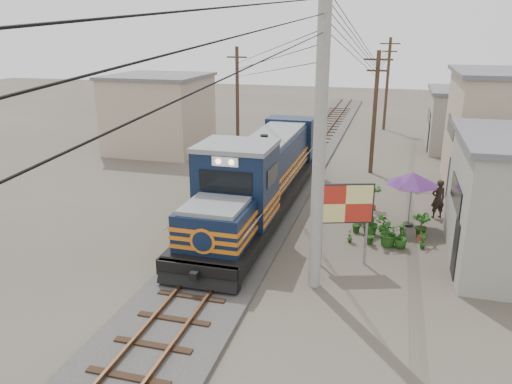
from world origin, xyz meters
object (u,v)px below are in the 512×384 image
(locomotive, at_px, (261,177))
(vendor, at_px, (438,199))
(billboard, at_px, (345,206))
(market_umbrella, at_px, (413,179))

(locomotive, distance_m, vendor, 7.97)
(locomotive, xyz_separation_m, vendor, (7.79, 1.48, -0.81))
(locomotive, bearing_deg, vendor, 10.75)
(locomotive, height_order, vendor, locomotive)
(billboard, xyz_separation_m, market_umbrella, (2.34, 4.54, -0.13))
(vendor, bearing_deg, billboard, 34.77)
(market_umbrella, distance_m, vendor, 2.19)
(locomotive, distance_m, market_umbrella, 6.58)
(billboard, xyz_separation_m, vendor, (3.57, 5.88, -1.35))
(locomotive, relative_size, vendor, 8.79)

